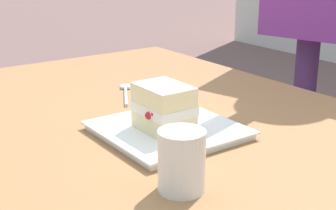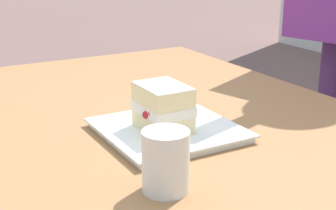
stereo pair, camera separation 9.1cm
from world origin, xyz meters
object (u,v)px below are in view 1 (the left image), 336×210
at_px(dessert_fork, 126,93).
at_px(coffee_cup, 182,160).
at_px(dessert_plate, 168,130).
at_px(cake_slice, 164,108).
at_px(patio_table, 133,173).

relative_size(dessert_fork, coffee_cup, 1.64).
bearing_deg(dessert_plate, coffee_cup, 149.62).
bearing_deg(dessert_fork, dessert_plate, 165.93).
xyz_separation_m(dessert_plate, cake_slice, (-0.01, 0.02, 0.05)).
bearing_deg(dessert_plate, patio_table, 31.01).
height_order(cake_slice, coffee_cup, cake_slice).
height_order(patio_table, cake_slice, cake_slice).
relative_size(dessert_plate, cake_slice, 2.30).
relative_size(cake_slice, dessert_fork, 0.70).
xyz_separation_m(patio_table, cake_slice, (-0.08, -0.02, 0.16)).
height_order(dessert_plate, cake_slice, cake_slice).
bearing_deg(cake_slice, patio_table, 17.71).
xyz_separation_m(cake_slice, coffee_cup, (-0.19, 0.10, -0.01)).
bearing_deg(dessert_plate, cake_slice, 118.41).
bearing_deg(patio_table, dessert_fork, -27.53).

